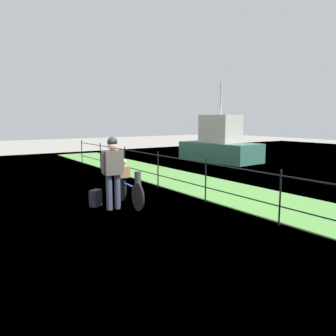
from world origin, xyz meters
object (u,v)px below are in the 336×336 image
at_px(moored_boat_mid, 220,145).
at_px(terrier_dog, 123,163).
at_px(cyclist_person, 113,167).
at_px(backpack_on_paving, 96,198).
at_px(wooden_crate, 123,171).
at_px(mooring_bollard, 138,179).
at_px(bicycle_main, 129,191).

bearing_deg(moored_boat_mid, terrier_dog, -57.46).
relative_size(cyclist_person, backpack_on_paving, 4.21).
relative_size(wooden_crate, mooring_bollard, 0.78).
bearing_deg(backpack_on_paving, terrier_dog, 148.03).
xyz_separation_m(bicycle_main, backpack_on_paving, (-0.37, -0.71, -0.14)).
height_order(bicycle_main, wooden_crate, wooden_crate).
distance_m(terrier_dog, cyclist_person, 0.70).
height_order(mooring_bollard, moored_boat_mid, moored_boat_mid).
distance_m(wooden_crate, moored_boat_mid, 9.24).
relative_size(terrier_dog, cyclist_person, 0.19).
bearing_deg(mooring_bollard, backpack_on_paving, -53.46).
xyz_separation_m(wooden_crate, terrier_dog, (0.02, -0.00, 0.21)).
xyz_separation_m(cyclist_person, moored_boat_mid, (-5.47, 8.30, -0.18)).
xyz_separation_m(wooden_crate, backpack_on_paving, (0.02, -0.74, -0.59)).
distance_m(bicycle_main, mooring_bollard, 2.19).
distance_m(bicycle_main, moored_boat_mid, 9.50).
height_order(wooden_crate, backpack_on_paving, wooden_crate).
xyz_separation_m(terrier_dog, mooring_bollard, (-1.44, 1.20, -0.75)).
bearing_deg(mooring_bollard, wooden_crate, -40.25).
relative_size(bicycle_main, backpack_on_paving, 4.28).
height_order(cyclist_person, backpack_on_paving, cyclist_person).
relative_size(cyclist_person, moored_boat_mid, 0.40).
distance_m(bicycle_main, wooden_crate, 0.59).
bearing_deg(bicycle_main, mooring_bollard, 145.65).
bearing_deg(moored_boat_mid, wooden_crate, -57.59).
bearing_deg(backpack_on_paving, wooden_crate, 149.93).
height_order(wooden_crate, moored_boat_mid, moored_boat_mid).
bearing_deg(backpack_on_paving, moored_boat_mid, 178.39).
distance_m(cyclist_person, mooring_bollard, 2.69).
xyz_separation_m(wooden_crate, cyclist_person, (0.52, -0.50, 0.22)).
height_order(wooden_crate, terrier_dog, terrier_dog).
height_order(wooden_crate, mooring_bollard, wooden_crate).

